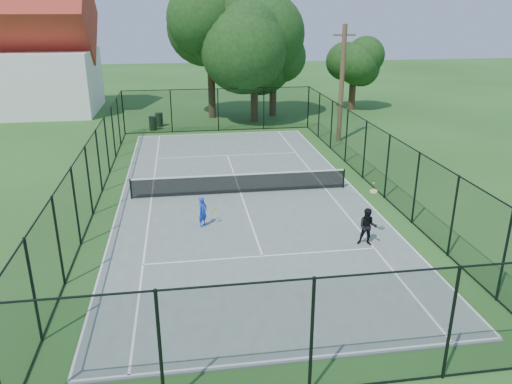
{
  "coord_description": "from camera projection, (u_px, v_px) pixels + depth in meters",
  "views": [
    {
      "loc": [
        -2.55,
        -21.79,
        8.25
      ],
      "look_at": [
        0.28,
        -3.0,
        1.2
      ],
      "focal_mm": 35.0,
      "sensor_mm": 36.0,
      "label": 1
    }
  ],
  "objects": [
    {
      "name": "trash_bin_left",
      "position": [
        153.0,
        123.0,
        35.51
      ],
      "size": [
        0.58,
        0.58,
        0.99
      ],
      "color": "black",
      "rests_on": "ground"
    },
    {
      "name": "player_black",
      "position": [
        368.0,
        227.0,
        18.09
      ],
      "size": [
        0.83,
        0.86,
        2.25
      ],
      "color": "black",
      "rests_on": "tennis_court"
    },
    {
      "name": "player_blue",
      "position": [
        203.0,
        212.0,
        19.67
      ],
      "size": [
        0.84,
        0.53,
        1.22
      ],
      "color": "blue",
      "rests_on": "tennis_court"
    },
    {
      "name": "tree_near_left",
      "position": [
        210.0,
        44.0,
        37.84
      ],
      "size": [
        7.02,
        7.02,
        9.15
      ],
      "color": "#332114",
      "rests_on": "ground"
    },
    {
      "name": "ground",
      "position": [
        241.0,
        194.0,
        23.43
      ],
      "size": [
        120.0,
        120.0,
        0.0
      ],
      "primitive_type": "plane",
      "color": "#244C1A"
    },
    {
      "name": "tennis_net",
      "position": [
        240.0,
        183.0,
        23.23
      ],
      "size": [
        10.08,
        0.08,
        0.95
      ],
      "color": "black",
      "rests_on": "tennis_court"
    },
    {
      "name": "fence",
      "position": [
        240.0,
        164.0,
        22.91
      ],
      "size": [
        13.1,
        26.1,
        3.0
      ],
      "color": "black",
      "rests_on": "ground"
    },
    {
      "name": "trash_bin_right",
      "position": [
        159.0,
        120.0,
        36.63
      ],
      "size": [
        0.58,
        0.58,
        1.01
      ],
      "color": "black",
      "rests_on": "ground"
    },
    {
      "name": "tree_near_mid",
      "position": [
        254.0,
        52.0,
        36.62
      ],
      "size": [
        6.38,
        6.38,
        8.35
      ],
      "color": "#332114",
      "rests_on": "ground"
    },
    {
      "name": "tree_far_right",
      "position": [
        354.0,
        65.0,
        41.69
      ],
      "size": [
        4.53,
        4.53,
        6.0
      ],
      "color": "#332114",
      "rests_on": "ground"
    },
    {
      "name": "tree_near_right",
      "position": [
        273.0,
        54.0,
        38.89
      ],
      "size": [
        5.51,
        5.51,
        7.6
      ],
      "color": "#332114",
      "rests_on": "ground"
    },
    {
      "name": "tennis_court",
      "position": [
        241.0,
        194.0,
        23.42
      ],
      "size": [
        11.0,
        24.0,
        0.06
      ],
      "primitive_type": "cube",
      "color": "slate",
      "rests_on": "ground"
    },
    {
      "name": "utility_pole",
      "position": [
        342.0,
        84.0,
        31.54
      ],
      "size": [
        1.4,
        0.3,
        7.32
      ],
      "color": "#4C3823",
      "rests_on": "ground"
    }
  ]
}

